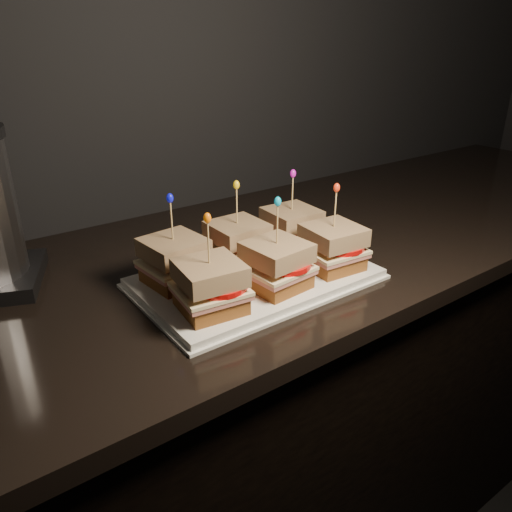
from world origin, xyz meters
TOP-DOWN VIEW (x-y plane):
  - cabinet at (0.49, 1.65)m, footprint 2.58×0.67m
  - granite_slab at (0.49, 1.65)m, footprint 2.62×0.71m
  - platter at (0.31, 1.53)m, footprint 0.43×0.26m
  - platter_rim at (0.31, 1.53)m, footprint 0.44×0.28m
  - sandwich_0_bread_bot at (0.17, 1.59)m, footprint 0.11×0.11m
  - sandwich_0_ham at (0.17, 1.59)m, footprint 0.12×0.11m
  - sandwich_0_cheese at (0.17, 1.59)m, footprint 0.12×0.11m
  - sandwich_0_tomato at (0.18, 1.58)m, footprint 0.10×0.10m
  - sandwich_0_bread_top at (0.17, 1.59)m, footprint 0.11×0.11m
  - sandwich_0_pick at (0.17, 1.59)m, footprint 0.00×0.00m
  - sandwich_0_frill at (0.17, 1.59)m, footprint 0.01×0.01m
  - sandwich_1_bread_bot at (0.31, 1.59)m, footprint 0.10×0.10m
  - sandwich_1_ham at (0.31, 1.59)m, footprint 0.11×0.10m
  - sandwich_1_cheese at (0.31, 1.59)m, footprint 0.11×0.10m
  - sandwich_1_tomato at (0.32, 1.58)m, footprint 0.10×0.10m
  - sandwich_1_bread_top at (0.31, 1.59)m, footprint 0.10×0.10m
  - sandwich_1_pick at (0.31, 1.59)m, footprint 0.00×0.00m
  - sandwich_1_frill at (0.31, 1.59)m, footprint 0.01×0.01m
  - sandwich_2_bread_bot at (0.44, 1.59)m, footprint 0.10×0.10m
  - sandwich_2_ham at (0.44, 1.59)m, footprint 0.11×0.11m
  - sandwich_2_cheese at (0.44, 1.59)m, footprint 0.11×0.11m
  - sandwich_2_tomato at (0.46, 1.58)m, footprint 0.10×0.10m
  - sandwich_2_bread_top at (0.44, 1.59)m, footprint 0.10×0.10m
  - sandwich_2_pick at (0.44, 1.59)m, footprint 0.00×0.00m
  - sandwich_2_frill at (0.44, 1.59)m, footprint 0.01×0.01m
  - sandwich_3_bread_bot at (0.17, 1.46)m, footprint 0.11×0.11m
  - sandwich_3_ham at (0.17, 1.46)m, footprint 0.12×0.11m
  - sandwich_3_cheese at (0.17, 1.46)m, footprint 0.12×0.12m
  - sandwich_3_tomato at (0.18, 1.46)m, footprint 0.10×0.10m
  - sandwich_3_bread_top at (0.17, 1.46)m, footprint 0.11×0.11m
  - sandwich_3_pick at (0.17, 1.46)m, footprint 0.00×0.00m
  - sandwich_3_frill at (0.17, 1.46)m, footprint 0.01×0.01m
  - sandwich_4_bread_bot at (0.31, 1.46)m, footprint 0.10×0.10m
  - sandwich_4_ham at (0.31, 1.46)m, footprint 0.11×0.11m
  - sandwich_4_cheese at (0.31, 1.46)m, footprint 0.12×0.11m
  - sandwich_4_tomato at (0.32, 1.46)m, footprint 0.10×0.10m
  - sandwich_4_bread_top at (0.31, 1.46)m, footprint 0.11×0.11m
  - sandwich_4_pick at (0.31, 1.46)m, footprint 0.00×0.00m
  - sandwich_4_frill at (0.31, 1.46)m, footprint 0.01×0.01m
  - sandwich_5_bread_bot at (0.44, 1.46)m, footprint 0.10×0.10m
  - sandwich_5_ham at (0.44, 1.46)m, footprint 0.11×0.11m
  - sandwich_5_cheese at (0.44, 1.46)m, footprint 0.12×0.11m
  - sandwich_5_tomato at (0.46, 1.46)m, footprint 0.10×0.10m
  - sandwich_5_bread_top at (0.44, 1.46)m, footprint 0.11×0.11m
  - sandwich_5_pick at (0.44, 1.46)m, footprint 0.00×0.00m
  - sandwich_5_frill at (0.44, 1.46)m, footprint 0.01×0.01m

SIDE VIEW (x-z plane):
  - cabinet at x=0.49m, z-range 0.00..0.89m
  - granite_slab at x=0.49m, z-range 0.89..0.92m
  - platter_rim at x=0.31m, z-range 0.92..0.93m
  - platter at x=0.31m, z-range 0.92..0.94m
  - sandwich_0_bread_bot at x=0.17m, z-range 0.94..0.97m
  - sandwich_1_bread_bot at x=0.31m, z-range 0.94..0.97m
  - sandwich_2_bread_bot at x=0.44m, z-range 0.94..0.97m
  - sandwich_3_bread_bot at x=0.17m, z-range 0.94..0.97m
  - sandwich_4_bread_bot at x=0.31m, z-range 0.94..0.97m
  - sandwich_5_bread_bot at x=0.44m, z-range 0.94..0.97m
  - sandwich_0_ham at x=0.17m, z-range 0.97..0.97m
  - sandwich_1_ham at x=0.31m, z-range 0.97..0.97m
  - sandwich_2_ham at x=0.44m, z-range 0.97..0.97m
  - sandwich_3_ham at x=0.17m, z-range 0.97..0.97m
  - sandwich_4_ham at x=0.31m, z-range 0.97..0.97m
  - sandwich_5_ham at x=0.44m, z-range 0.97..0.97m
  - sandwich_0_cheese at x=0.17m, z-range 0.97..0.98m
  - sandwich_1_cheese at x=0.31m, z-range 0.97..0.98m
  - sandwich_2_cheese at x=0.44m, z-range 0.97..0.98m
  - sandwich_3_cheese at x=0.17m, z-range 0.97..0.98m
  - sandwich_4_cheese at x=0.31m, z-range 0.97..0.98m
  - sandwich_5_cheese at x=0.44m, z-range 0.97..0.98m
  - sandwich_0_tomato at x=0.18m, z-range 0.98..0.99m
  - sandwich_1_tomato at x=0.32m, z-range 0.98..0.99m
  - sandwich_2_tomato at x=0.46m, z-range 0.98..0.99m
  - sandwich_3_tomato at x=0.18m, z-range 0.98..0.99m
  - sandwich_4_tomato at x=0.32m, z-range 0.98..0.99m
  - sandwich_5_tomato at x=0.46m, z-range 0.98..0.99m
  - sandwich_0_bread_top at x=0.17m, z-range 0.99..1.02m
  - sandwich_1_bread_top at x=0.31m, z-range 0.99..1.02m
  - sandwich_2_bread_top at x=0.44m, z-range 0.99..1.02m
  - sandwich_3_bread_top at x=0.17m, z-range 0.99..1.02m
  - sandwich_4_bread_top at x=0.31m, z-range 0.99..1.02m
  - sandwich_5_bread_top at x=0.44m, z-range 0.99..1.02m
  - sandwich_0_pick at x=0.17m, z-range 1.01..1.10m
  - sandwich_1_pick at x=0.31m, z-range 1.01..1.10m
  - sandwich_2_pick at x=0.44m, z-range 1.01..1.10m
  - sandwich_3_pick at x=0.17m, z-range 1.01..1.10m
  - sandwich_4_pick at x=0.31m, z-range 1.01..1.10m
  - sandwich_5_pick at x=0.44m, z-range 1.01..1.10m
  - sandwich_0_frill at x=0.17m, z-range 1.09..1.11m
  - sandwich_1_frill at x=0.31m, z-range 1.09..1.11m
  - sandwich_2_frill at x=0.44m, z-range 1.09..1.11m
  - sandwich_3_frill at x=0.17m, z-range 1.09..1.11m
  - sandwich_4_frill at x=0.31m, z-range 1.09..1.11m
  - sandwich_5_frill at x=0.44m, z-range 1.09..1.11m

